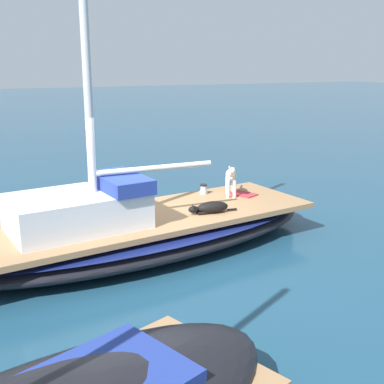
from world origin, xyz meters
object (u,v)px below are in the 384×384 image
object	(u,v)px
deck_winch	(204,189)
dog_white	(231,176)
sailboat_main	(142,233)
dog_black	(211,207)
deck_towel	(243,194)

from	to	relation	value
deck_winch	dog_white	bearing A→B (deg)	-131.43
sailboat_main	dog_black	distance (m)	1.35
dog_white	deck_winch	xyz separation A→B (m)	(0.39, 0.44, -0.32)
dog_white	dog_black	distance (m)	1.32
deck_winch	dog_black	bearing A→B (deg)	159.85
dog_black	deck_towel	world-z (taller)	dog_black
dog_black	dog_white	bearing A→B (deg)	-45.59
dog_white	dog_black	size ratio (longest dim) A/B	0.93
dog_white	deck_towel	xyz separation A→B (m)	(-0.01, -0.28, -0.41)
dog_black	deck_winch	world-z (taller)	dog_black
deck_towel	sailboat_main	bearing A→B (deg)	103.03
dog_black	deck_towel	bearing A→B (deg)	-53.44
deck_towel	deck_winch	bearing A→B (deg)	61.13
dog_black	deck_towel	size ratio (longest dim) A/B	1.70
sailboat_main	dog_black	size ratio (longest dim) A/B	7.88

